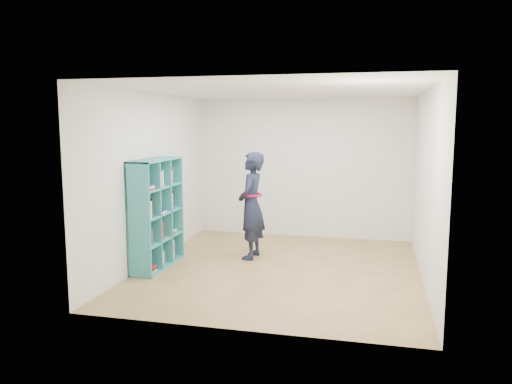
# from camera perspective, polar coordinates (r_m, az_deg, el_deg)

# --- Properties ---
(floor) EXTENTS (4.50, 4.50, 0.00)m
(floor) POSITION_cam_1_polar(r_m,az_deg,el_deg) (7.46, 2.75, -8.79)
(floor) COLOR olive
(floor) RESTS_ON ground
(ceiling) EXTENTS (4.50, 4.50, 0.00)m
(ceiling) POSITION_cam_1_polar(r_m,az_deg,el_deg) (7.16, 2.89, 11.57)
(ceiling) COLOR white
(ceiling) RESTS_ON wall_back
(wall_left) EXTENTS (0.02, 4.50, 2.60)m
(wall_left) POSITION_cam_1_polar(r_m,az_deg,el_deg) (7.81, -11.76, 1.56)
(wall_left) COLOR silver
(wall_left) RESTS_ON floor
(wall_right) EXTENTS (0.02, 4.50, 2.60)m
(wall_right) POSITION_cam_1_polar(r_m,az_deg,el_deg) (7.10, 18.89, 0.67)
(wall_right) COLOR silver
(wall_right) RESTS_ON floor
(wall_back) EXTENTS (4.00, 0.02, 2.60)m
(wall_back) POSITION_cam_1_polar(r_m,az_deg,el_deg) (9.40, 5.38, 2.74)
(wall_back) COLOR silver
(wall_back) RESTS_ON floor
(wall_front) EXTENTS (4.00, 0.02, 2.60)m
(wall_front) POSITION_cam_1_polar(r_m,az_deg,el_deg) (5.02, -1.97, -1.77)
(wall_front) COLOR silver
(wall_front) RESTS_ON floor
(bookshelf) EXTENTS (0.35, 1.21, 1.62)m
(bookshelf) POSITION_cam_1_polar(r_m,az_deg,el_deg) (7.56, -11.48, -2.54)
(bookshelf) COLOR teal
(bookshelf) RESTS_ON floor
(person) EXTENTS (0.41, 0.62, 1.69)m
(person) POSITION_cam_1_polar(r_m,az_deg,el_deg) (7.87, -0.53, -1.55)
(person) COLOR black
(person) RESTS_ON floor
(smartphone) EXTENTS (0.03, 0.09, 0.12)m
(smartphone) POSITION_cam_1_polar(r_m,az_deg,el_deg) (7.96, -1.47, -0.64)
(smartphone) COLOR silver
(smartphone) RESTS_ON person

